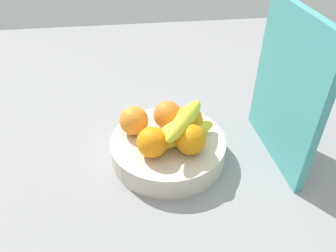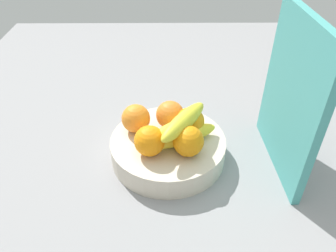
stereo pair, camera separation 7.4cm
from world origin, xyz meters
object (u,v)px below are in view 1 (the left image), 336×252
Objects in this scene: fruit_bowl at (168,148)px; cutting_board at (287,91)px; orange_back_left at (188,120)px; banana_bunch at (182,128)px; orange_front_right at (152,142)px; orange_center at (191,139)px; orange_front_left at (134,121)px; orange_back_right at (167,115)px.

cutting_board is at bearing 86.99° from fruit_bowl.
banana_bunch is at bearing -31.77° from orange_back_left.
cutting_board is at bearing 90.01° from banana_bunch.
orange_front_right is 7.90cm from banana_bunch.
fruit_bowl is at bearing -66.43° from orange_back_left.
banana_bunch reaches higher than orange_center.
orange_front_left is 13.13cm from orange_back_left.
orange_back_left is 0.38× the size of banana_bunch.
orange_back_right is (-10.13, -3.92, 0.00)cm from orange_center.
orange_front_left and orange_center have the same top height.
fruit_bowl is 3.98× the size of orange_front_right.
cutting_board reaches higher than orange_center.
cutting_board reaches higher than banana_bunch.
orange_front_right is at bearing -41.13° from fruit_bowl.
orange_center is 1.00× the size of orange_back_right.
banana_bunch reaches higher than orange_back_right.
fruit_bowl is 30.58cm from cutting_board.
fruit_bowl is 3.98× the size of orange_back_left.
cutting_board is (-3.35, 30.66, 8.83)cm from orange_front_right.
banana_bunch is (3.70, -2.29, 0.70)cm from orange_back_left.
orange_front_left is 35.79cm from cutting_board.
fruit_bowl is 8.55cm from orange_back_left.
orange_front_left is 1.00× the size of orange_front_right.
orange_front_right and orange_back_right have the same top height.
orange_front_left is at bearing -157.00° from orange_front_right.
cutting_board reaches higher than orange_back_left.
cutting_board is (3.69, 21.25, 8.83)cm from orange_back_left.
orange_front_right is 32.09cm from cutting_board.
orange_front_left is at bearing -115.83° from banana_bunch.
orange_front_right is at bearing -64.82° from banana_bunch.
cutting_board is (-3.53, 22.04, 8.83)cm from orange_center.
orange_center is at bearing 42.31° from fruit_bowl.
orange_back_right is at bearing 154.73° from orange_front_right.
banana_bunch reaches higher than orange_front_right.
orange_back_left is (-7.05, 9.41, 0.00)cm from orange_front_right.
banana_bunch is at bearing -92.24° from cutting_board.
cutting_board reaches higher than fruit_bowl.
orange_back_left reaches higher than fruit_bowl.
banana_bunch is at bearing 64.17° from orange_front_left.
orange_front_left reaches higher than fruit_bowl.
orange_front_left is 11.97cm from banana_bunch.
orange_center is 0.38× the size of banana_bunch.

